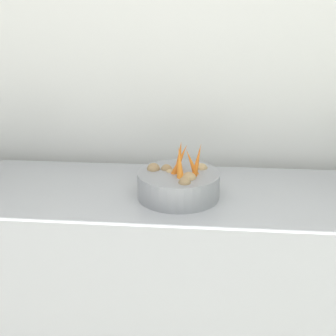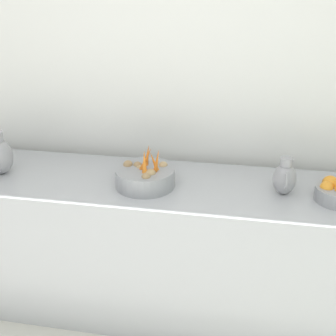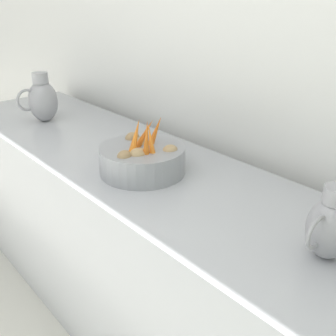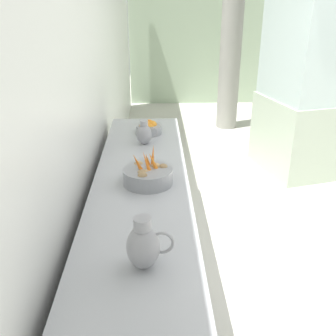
% 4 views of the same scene
% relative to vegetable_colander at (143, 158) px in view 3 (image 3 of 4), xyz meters
% --- Properties ---
extents(prep_counter, '(0.63, 2.85, 0.86)m').
position_rel_vegetable_colander_xyz_m(prep_counter, '(-0.05, 0.02, -0.49)').
color(prep_counter, '#ADAFB5').
rests_on(prep_counter, ground_plane).
extents(vegetable_colander, '(0.32, 0.32, 0.24)m').
position_rel_vegetable_colander_xyz_m(vegetable_colander, '(0.00, 0.00, 0.00)').
color(vegetable_colander, gray).
rests_on(vegetable_colander, prep_counter).
extents(metal_pitcher_tall, '(0.21, 0.15, 0.25)m').
position_rel_vegetable_colander_xyz_m(metal_pitcher_tall, '(-0.01, -0.85, 0.06)').
color(metal_pitcher_tall, '#939399').
rests_on(metal_pitcher_tall, prep_counter).
extents(metal_pitcher_short, '(0.17, 0.12, 0.20)m').
position_rel_vegetable_colander_xyz_m(metal_pitcher_short, '(-0.04, 0.73, 0.03)').
color(metal_pitcher_short, '#939399').
rests_on(metal_pitcher_short, prep_counter).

